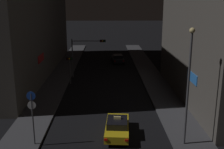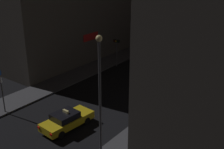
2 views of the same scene
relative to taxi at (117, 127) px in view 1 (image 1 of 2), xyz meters
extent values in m
cube|color=#424247|center=(-7.36, 17.00, -0.66)|extent=(3.16, 59.08, 0.15)
cube|color=#424247|center=(5.58, 17.00, -0.66)|extent=(3.16, 59.08, 0.15)
cube|color=#514C47|center=(-14.88, 20.21, 9.30)|extent=(11.88, 33.68, 20.07)
cube|color=red|center=(-8.90, 13.47, 2.88)|extent=(0.08, 2.80, 0.90)
cube|color=#337FE5|center=(7.12, 4.34, 2.83)|extent=(0.08, 2.80, 0.90)
cube|color=yellow|center=(0.00, 0.05, -0.12)|extent=(2.13, 4.52, 0.60)
cube|color=black|center=(-0.01, -0.15, 0.43)|extent=(1.73, 2.10, 0.50)
cube|color=red|center=(-0.91, -2.11, -0.02)|extent=(0.24, 0.08, 0.16)
cube|color=red|center=(0.58, -2.22, -0.02)|extent=(0.24, 0.08, 0.16)
cylinder|color=black|center=(-0.69, 1.47, -0.42)|extent=(0.27, 0.65, 0.64)
cylinder|color=black|center=(0.91, 1.35, -0.42)|extent=(0.27, 0.65, 0.64)
cylinder|color=black|center=(-0.90, -1.25, -0.42)|extent=(0.27, 0.65, 0.64)
cylinder|color=black|center=(0.70, -1.37, -0.42)|extent=(0.27, 0.65, 0.64)
cube|color=#F4E08C|center=(0.00, -0.05, 0.78)|extent=(0.57, 0.22, 0.20)
cube|color=black|center=(1.17, 27.30, -0.12)|extent=(2.14, 4.53, 0.60)
cube|color=black|center=(1.19, 27.10, 0.43)|extent=(1.73, 2.10, 0.50)
cube|color=red|center=(0.60, 25.03, -0.02)|extent=(0.24, 0.08, 0.16)
cube|color=red|center=(2.09, 25.15, -0.02)|extent=(0.24, 0.08, 0.16)
cylinder|color=black|center=(0.27, 28.60, -0.42)|extent=(0.27, 0.66, 0.64)
cylinder|color=black|center=(1.86, 28.73, -0.42)|extent=(0.27, 0.66, 0.64)
cylinder|color=black|center=(0.48, 25.88, -0.42)|extent=(0.27, 0.66, 0.64)
cylinder|color=black|center=(2.08, 26.01, -0.42)|extent=(0.27, 0.66, 0.64)
cylinder|color=#47474C|center=(-5.53, 17.69, 1.96)|extent=(0.16, 0.16, 5.39)
cylinder|color=#47474C|center=(-3.41, 17.69, 4.41)|extent=(4.23, 0.10, 0.10)
cube|color=black|center=(-1.30, 17.69, 4.41)|extent=(0.80, 0.28, 0.32)
sphere|color=#3F0C0C|center=(-1.55, 17.51, 4.41)|extent=(0.20, 0.20, 0.20)
sphere|color=yellow|center=(-1.30, 17.51, 4.41)|extent=(0.20, 0.20, 0.20)
sphere|color=#0C3319|center=(-1.05, 17.51, 4.41)|extent=(0.20, 0.20, 0.20)
cylinder|color=#47474C|center=(-5.53, 14.50, 1.07)|extent=(0.16, 0.16, 3.61)
cube|color=black|center=(-5.53, 14.50, 2.62)|extent=(0.80, 0.28, 0.32)
sphere|color=#3F0C0C|center=(-5.78, 14.32, 2.62)|extent=(0.20, 0.20, 0.20)
sphere|color=yellow|center=(-5.53, 14.32, 2.62)|extent=(0.20, 0.20, 0.20)
sphere|color=#0C3319|center=(-5.28, 14.32, 2.62)|extent=(0.20, 0.20, 0.20)
cylinder|color=#47474C|center=(-6.18, -1.54, 1.37)|extent=(0.10, 0.10, 3.92)
cylinder|color=blue|center=(-6.18, -1.56, 3.18)|extent=(0.64, 0.03, 0.64)
cylinder|color=white|center=(-6.18, -1.56, 2.48)|extent=(0.60, 0.03, 0.60)
cylinder|color=#47474C|center=(4.90, -1.73, 3.49)|extent=(0.16, 0.16, 8.15)
sphere|color=#F4D88C|center=(4.90, -1.73, 7.76)|extent=(0.39, 0.39, 0.39)
camera|label=1|loc=(-0.87, -20.06, 9.60)|focal=44.15mm
camera|label=2|loc=(14.87, -13.92, 11.69)|focal=45.87mm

